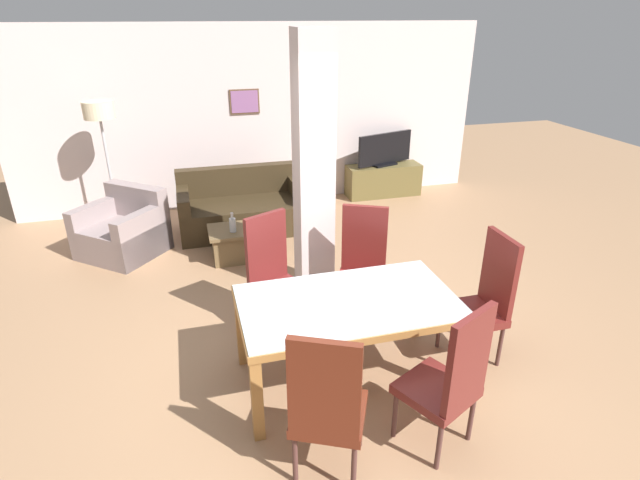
% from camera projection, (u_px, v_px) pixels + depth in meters
% --- Properties ---
extents(ground_plane, '(18.00, 18.00, 0.00)m').
position_uv_depth(ground_plane, '(346.00, 378.00, 4.22)').
color(ground_plane, '#A47B57').
extents(back_wall, '(7.20, 0.09, 2.70)m').
position_uv_depth(back_wall, '(256.00, 117.00, 7.63)').
color(back_wall, silver).
rests_on(back_wall, ground_plane).
extents(divider_pillar, '(0.36, 0.37, 2.70)m').
position_uv_depth(divider_pillar, '(314.00, 172.00, 5.02)').
color(divider_pillar, silver).
rests_on(divider_pillar, ground_plane).
extents(dining_table, '(1.72, 0.99, 0.76)m').
position_uv_depth(dining_table, '(348.00, 316.00, 3.96)').
color(dining_table, '#A57138').
rests_on(dining_table, ground_plane).
extents(dining_chair_near_left, '(0.61, 0.61, 1.16)m').
position_uv_depth(dining_chair_near_left, '(327.00, 405.00, 3.09)').
color(dining_chair_near_left, '#612515').
rests_on(dining_chair_near_left, ground_plane).
extents(dining_chair_near_right, '(0.62, 0.62, 1.16)m').
position_uv_depth(dining_chair_near_right, '(450.00, 378.00, 3.31)').
color(dining_chair_near_right, maroon).
rests_on(dining_chair_near_right, ground_plane).
extents(dining_chair_head_right, '(0.46, 0.46, 1.16)m').
position_uv_depth(dining_chair_head_right, '(484.00, 297.00, 4.27)').
color(dining_chair_head_right, maroon).
rests_on(dining_chair_head_right, ground_plane).
extents(dining_chair_far_left, '(0.61, 0.61, 1.16)m').
position_uv_depth(dining_chair_far_left, '(274.00, 273.00, 4.66)').
color(dining_chair_far_left, maroon).
rests_on(dining_chair_far_left, ground_plane).
extents(dining_chair_far_right, '(0.62, 0.62, 1.16)m').
position_uv_depth(dining_chair_far_right, '(362.00, 264.00, 4.82)').
color(dining_chair_far_right, maroon).
rests_on(dining_chair_far_right, ground_plane).
extents(sofa, '(1.74, 0.91, 0.83)m').
position_uv_depth(sofa, '(243.00, 209.00, 7.02)').
color(sofa, '#362918').
rests_on(sofa, ground_plane).
extents(armchair, '(1.23, 1.22, 0.82)m').
position_uv_depth(armchair, '(124.00, 232.00, 6.30)').
color(armchair, gray).
rests_on(armchair, ground_plane).
extents(coffee_table, '(0.79, 0.53, 0.40)m').
position_uv_depth(coffee_table, '(242.00, 243.00, 6.21)').
color(coffee_table, brown).
rests_on(coffee_table, ground_plane).
extents(bottle, '(0.08, 0.08, 0.24)m').
position_uv_depth(bottle, '(233.00, 224.00, 6.00)').
color(bottle, '#B2B7BC').
rests_on(bottle, coffee_table).
extents(tv_stand, '(1.23, 0.40, 0.52)m').
position_uv_depth(tv_stand, '(383.00, 180.00, 8.33)').
color(tv_stand, brown).
rests_on(tv_stand, ground_plane).
extents(tv_screen, '(1.01, 0.36, 0.53)m').
position_uv_depth(tv_screen, '(385.00, 150.00, 8.11)').
color(tv_screen, black).
rests_on(tv_screen, tv_stand).
extents(floor_lamp, '(0.39, 0.39, 1.78)m').
position_uv_depth(floor_lamp, '(101.00, 122.00, 6.50)').
color(floor_lamp, '#B7B7BC').
rests_on(floor_lamp, ground_plane).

